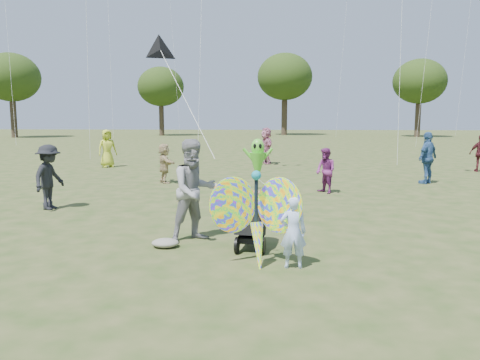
{
  "coord_description": "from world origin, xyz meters",
  "views": [
    {
      "loc": [
        0.5,
        -8.46,
        2.46
      ],
      "look_at": [
        -0.2,
        1.5,
        1.1
      ],
      "focal_mm": 35.0,
      "sensor_mm": 36.0,
      "label": 1
    }
  ],
  "objects_px": {
    "crowd_d": "(164,163)",
    "crowd_j": "(266,146)",
    "adult_man": "(194,190)",
    "crowd_g": "(107,148)",
    "jogging_stroller": "(251,216)",
    "crowd_b": "(49,177)",
    "crowd_c": "(428,158)",
    "alien_kite": "(258,162)",
    "crowd_e": "(326,171)",
    "butterfly_kite": "(257,218)",
    "child_girl": "(293,232)"
  },
  "relations": [
    {
      "from": "crowd_g",
      "to": "child_girl",
      "type": "bearing_deg",
      "value": -97.98
    },
    {
      "from": "crowd_b",
      "to": "crowd_d",
      "type": "height_order",
      "value": "crowd_b"
    },
    {
      "from": "crowd_c",
      "to": "child_girl",
      "type": "bearing_deg",
      "value": 17.62
    },
    {
      "from": "crowd_d",
      "to": "alien_kite",
      "type": "relative_size",
      "value": 0.85
    },
    {
      "from": "crowd_b",
      "to": "crowd_g",
      "type": "relative_size",
      "value": 0.94
    },
    {
      "from": "butterfly_kite",
      "to": "alien_kite",
      "type": "distance_m",
      "value": 7.96
    },
    {
      "from": "crowd_b",
      "to": "adult_man",
      "type": "bearing_deg",
      "value": -115.08
    },
    {
      "from": "crowd_d",
      "to": "alien_kite",
      "type": "xyz_separation_m",
      "value": [
        3.52,
        -1.57,
        0.23
      ]
    },
    {
      "from": "crowd_d",
      "to": "crowd_j",
      "type": "height_order",
      "value": "crowd_j"
    },
    {
      "from": "crowd_e",
      "to": "crowd_b",
      "type": "bearing_deg",
      "value": -99.97
    },
    {
      "from": "butterfly_kite",
      "to": "alien_kite",
      "type": "height_order",
      "value": "alien_kite"
    },
    {
      "from": "crowd_e",
      "to": "alien_kite",
      "type": "relative_size",
      "value": 0.84
    },
    {
      "from": "crowd_c",
      "to": "crowd_g",
      "type": "xyz_separation_m",
      "value": [
        -13.74,
        4.7,
        -0.04
      ]
    },
    {
      "from": "crowd_b",
      "to": "crowd_j",
      "type": "bearing_deg",
      "value": -15.7
    },
    {
      "from": "adult_man",
      "to": "crowd_g",
      "type": "distance_m",
      "value": 14.75
    },
    {
      "from": "jogging_stroller",
      "to": "alien_kite",
      "type": "xyz_separation_m",
      "value": [
        -0.11,
        6.89,
        0.36
      ]
    },
    {
      "from": "adult_man",
      "to": "crowd_d",
      "type": "xyz_separation_m",
      "value": [
        -2.48,
        8.01,
        -0.27
      ]
    },
    {
      "from": "crowd_b",
      "to": "jogging_stroller",
      "type": "distance_m",
      "value": 6.45
    },
    {
      "from": "crowd_b",
      "to": "child_girl",
      "type": "bearing_deg",
      "value": -117.25
    },
    {
      "from": "crowd_c",
      "to": "crowd_g",
      "type": "relative_size",
      "value": 1.04
    },
    {
      "from": "jogging_stroller",
      "to": "butterfly_kite",
      "type": "height_order",
      "value": "butterfly_kite"
    },
    {
      "from": "child_girl",
      "to": "alien_kite",
      "type": "xyz_separation_m",
      "value": [
        -0.84,
        8.02,
        0.37
      ]
    },
    {
      "from": "child_girl",
      "to": "jogging_stroller",
      "type": "height_order",
      "value": "child_girl"
    },
    {
      "from": "crowd_b",
      "to": "crowd_e",
      "type": "bearing_deg",
      "value": -59.07
    },
    {
      "from": "crowd_d",
      "to": "crowd_j",
      "type": "distance_m",
      "value": 8.27
    },
    {
      "from": "crowd_j",
      "to": "jogging_stroller",
      "type": "bearing_deg",
      "value": -24.47
    },
    {
      "from": "adult_man",
      "to": "crowd_b",
      "type": "height_order",
      "value": "adult_man"
    },
    {
      "from": "crowd_b",
      "to": "alien_kite",
      "type": "xyz_separation_m",
      "value": [
        5.42,
        3.57,
        0.11
      ]
    },
    {
      "from": "crowd_e",
      "to": "alien_kite",
      "type": "xyz_separation_m",
      "value": [
        -2.21,
        0.38,
        0.24
      ]
    },
    {
      "from": "jogging_stroller",
      "to": "butterfly_kite",
      "type": "xyz_separation_m",
      "value": [
        0.14,
        -1.06,
        0.19
      ]
    },
    {
      "from": "crowd_g",
      "to": "alien_kite",
      "type": "bearing_deg",
      "value": -79.49
    },
    {
      "from": "adult_man",
      "to": "crowd_j",
      "type": "height_order",
      "value": "adult_man"
    },
    {
      "from": "butterfly_kite",
      "to": "alien_kite",
      "type": "xyz_separation_m",
      "value": [
        -0.25,
        7.95,
        0.16
      ]
    },
    {
      "from": "crowd_g",
      "to": "butterfly_kite",
      "type": "distance_m",
      "value": 16.69
    },
    {
      "from": "crowd_j",
      "to": "butterfly_kite",
      "type": "xyz_separation_m",
      "value": [
        0.1,
        -16.93,
        -0.14
      ]
    },
    {
      "from": "butterfly_kite",
      "to": "crowd_j",
      "type": "bearing_deg",
      "value": 90.35
    },
    {
      "from": "child_girl",
      "to": "butterfly_kite",
      "type": "bearing_deg",
      "value": -10.62
    },
    {
      "from": "child_girl",
      "to": "crowd_e",
      "type": "bearing_deg",
      "value": -103.79
    },
    {
      "from": "jogging_stroller",
      "to": "alien_kite",
      "type": "relative_size",
      "value": 0.63
    },
    {
      "from": "crowd_e",
      "to": "crowd_g",
      "type": "height_order",
      "value": "crowd_g"
    },
    {
      "from": "crowd_c",
      "to": "alien_kite",
      "type": "bearing_deg",
      "value": -25.88
    },
    {
      "from": "crowd_b",
      "to": "crowd_g",
      "type": "bearing_deg",
      "value": 19.91
    },
    {
      "from": "crowd_b",
      "to": "jogging_stroller",
      "type": "relative_size",
      "value": 1.59
    },
    {
      "from": "crowd_c",
      "to": "crowd_j",
      "type": "relative_size",
      "value": 1.01
    },
    {
      "from": "crowd_e",
      "to": "jogging_stroller",
      "type": "bearing_deg",
      "value": -50.51
    },
    {
      "from": "crowd_c",
      "to": "crowd_g",
      "type": "distance_m",
      "value": 14.52
    },
    {
      "from": "crowd_b",
      "to": "jogging_stroller",
      "type": "xyz_separation_m",
      "value": [
        5.52,
        -3.33,
        -0.25
      ]
    },
    {
      "from": "crowd_j",
      "to": "jogging_stroller",
      "type": "distance_m",
      "value": 15.87
    },
    {
      "from": "crowd_e",
      "to": "crowd_j",
      "type": "bearing_deg",
      "value": 159.73
    },
    {
      "from": "jogging_stroller",
      "to": "crowd_g",
      "type": "bearing_deg",
      "value": 127.41
    }
  ]
}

